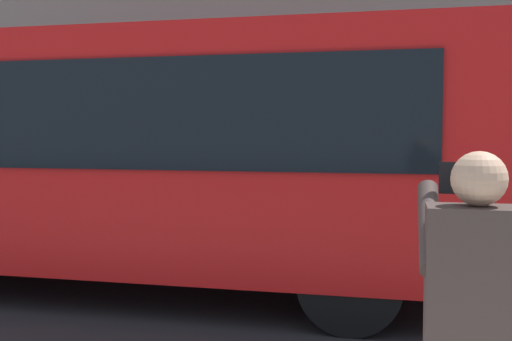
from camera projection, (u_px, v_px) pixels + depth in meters
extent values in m
plane|color=#232326|center=(337.00, 293.00, 7.30)|extent=(60.00, 60.00, 0.00)
cube|color=red|center=(111.00, 150.00, 7.48)|extent=(9.00, 2.50, 2.60)
cube|color=black|center=(54.00, 114.00, 6.24)|extent=(7.60, 0.06, 1.10)
cylinder|color=black|center=(364.00, 242.00, 7.94)|extent=(1.00, 0.28, 1.00)
cylinder|color=black|center=(350.00, 282.00, 5.81)|extent=(1.00, 0.28, 1.00)
cube|color=#473833|center=(477.00, 288.00, 2.45)|extent=(0.40, 0.24, 0.66)
sphere|color=#D8A884|center=(479.00, 179.00, 2.43)|extent=(0.22, 0.22, 0.22)
cylinder|color=#473833|center=(429.00, 226.00, 2.64)|extent=(0.09, 0.48, 0.37)
cube|color=black|center=(447.00, 178.00, 2.74)|extent=(0.07, 0.01, 0.14)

